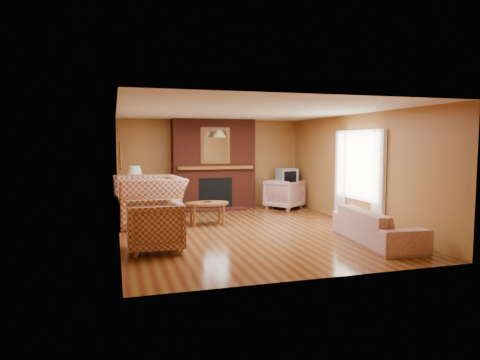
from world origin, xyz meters
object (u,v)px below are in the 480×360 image
object	(u,v)px
floral_sofa	(377,226)
coffee_table	(207,205)
fireplace	(214,165)
table_lamp	(134,178)
tv_stand	(287,195)
plaid_loveseat	(149,200)
crt_tv	(287,176)
plaid_armchair	(155,226)
floral_armchair	(285,194)
side_table	(135,205)

from	to	relation	value
floral_sofa	coffee_table	distance (m)	3.56
fireplace	coffee_table	size ratio (longest dim) A/B	2.54
table_lamp	tv_stand	distance (m)	4.21
plaid_loveseat	crt_tv	distance (m)	4.21
plaid_loveseat	table_lamp	distance (m)	1.29
floral_sofa	crt_tv	bearing A→B (deg)	3.94
fireplace	plaid_armchair	size ratio (longest dim) A/B	2.63
plaid_armchair	floral_armchair	world-z (taller)	plaid_armchair
tv_stand	crt_tv	size ratio (longest dim) A/B	1.17
plaid_loveseat	crt_tv	world-z (taller)	crt_tv
floral_sofa	table_lamp	size ratio (longest dim) A/B	3.05
fireplace	floral_armchair	world-z (taller)	fireplace
plaid_armchair	plaid_loveseat	bearing A→B (deg)	178.18
plaid_armchair	floral_armchair	distance (m)	5.21
floral_sofa	floral_armchair	world-z (taller)	floral_armchair
plaid_armchair	crt_tv	bearing A→B (deg)	135.44
plaid_armchair	tv_stand	bearing A→B (deg)	135.48
floral_sofa	table_lamp	bearing A→B (deg)	49.66
fireplace	floral_armchair	bearing A→B (deg)	-17.77
plaid_loveseat	tv_stand	bearing A→B (deg)	105.90
plaid_armchair	side_table	xyz separation A→B (m)	(-0.15, 3.64, -0.15)
plaid_armchair	tv_stand	xyz separation A→B (m)	(4.00, 3.99, -0.11)
coffee_table	tv_stand	world-z (taller)	tv_stand
side_table	crt_tv	xyz separation A→B (m)	(4.15, 0.34, 0.57)
floral_armchair	side_table	xyz separation A→B (m)	(-3.92, 0.05, -0.12)
fireplace	floral_sofa	world-z (taller)	fireplace
table_lamp	crt_tv	world-z (taller)	table_lamp
side_table	crt_tv	bearing A→B (deg)	4.74
floral_sofa	crt_tv	xyz separation A→B (m)	(0.15, 4.51, 0.54)
fireplace	plaid_armchair	distance (m)	4.67
plaid_armchair	crt_tv	world-z (taller)	crt_tv
plaid_armchair	table_lamp	size ratio (longest dim) A/B	1.34
floral_armchair	side_table	distance (m)	3.93
fireplace	table_lamp	size ratio (longest dim) A/B	3.54
side_table	tv_stand	bearing A→B (deg)	4.82
tv_stand	floral_armchair	bearing A→B (deg)	-120.19
side_table	table_lamp	world-z (taller)	table_lamp
plaid_armchair	floral_sofa	bearing A→B (deg)	82.76
fireplace	plaid_loveseat	xyz separation A→B (m)	(-1.85, -1.74, -0.66)
floral_sofa	side_table	xyz separation A→B (m)	(-4.00, 4.17, -0.04)
floral_sofa	plaid_armchair	bearing A→B (deg)	88.08
floral_armchair	crt_tv	distance (m)	0.64
fireplace	plaid_loveseat	bearing A→B (deg)	-136.80
plaid_loveseat	plaid_armchair	bearing A→B (deg)	-8.15
fireplace	tv_stand	world-z (taller)	fireplace
plaid_loveseat	floral_sofa	xyz separation A→B (m)	(3.75, -2.97, -0.22)
fireplace	floral_sofa	size ratio (longest dim) A/B	1.16
side_table	tv_stand	xyz separation A→B (m)	(4.15, 0.35, 0.04)
plaid_armchair	tv_stand	distance (m)	5.65
side_table	tv_stand	distance (m)	4.16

